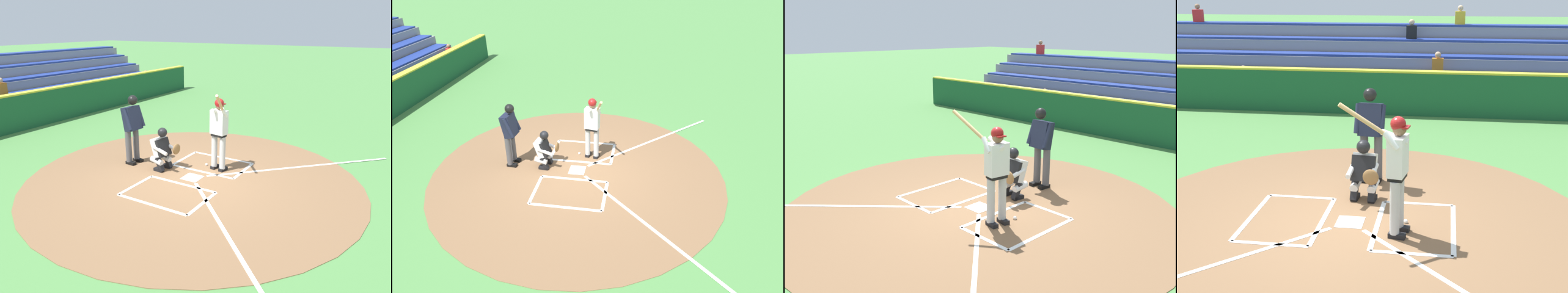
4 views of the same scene
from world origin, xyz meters
The scene contains 9 objects.
ground_plane centered at (0.00, 0.00, 0.00)m, with size 120.00×120.00×0.00m, color #4C8442.
dirt_circle centered at (0.00, 0.00, 0.01)m, with size 8.00×8.00×0.01m, color brown.
home_plate_and_chalk centered at (0.00, 0.88, 0.01)m, with size 7.93×4.91×0.01m.
batter centered at (-0.77, 0.31, 1.10)m, with size 1.02×0.59×2.13m.
catcher centered at (-0.09, -0.93, 0.59)m, with size 0.59×0.65×1.13m.
plate_umpire centered at (-0.06, -1.88, 1.08)m, with size 0.60×0.44×1.86m.
baseball centered at (-0.89, -0.10, 0.04)m, with size 0.07×0.07×0.07m, color white.
backstop_wall centered at (0.00, -7.50, 0.65)m, with size 22.00×0.36×1.31m.
bleacher_stand centered at (0.00, -10.76, 0.85)m, with size 20.00×4.25×3.00m.
Camera 4 is at (-1.44, 7.53, 3.67)m, focal length 47.83 mm.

